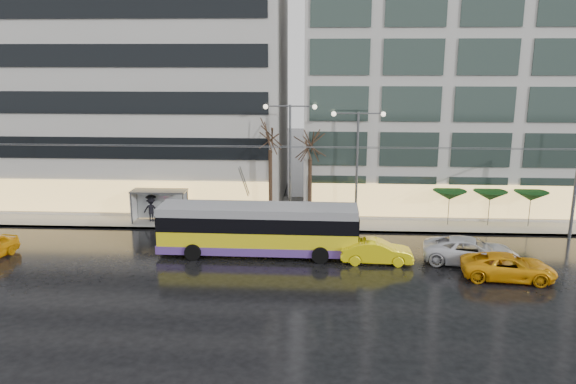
{
  "coord_description": "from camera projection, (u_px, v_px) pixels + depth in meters",
  "views": [
    {
      "loc": [
        4.13,
        -30.48,
        12.6
      ],
      "look_at": [
        2.17,
        5.0,
        3.98
      ],
      "focal_mm": 35.0,
      "sensor_mm": 36.0,
      "label": 1
    }
  ],
  "objects": [
    {
      "name": "street_lamp_near",
      "position": [
        290.0,
        147.0,
        41.73
      ],
      "size": [
        3.96,
        0.36,
        9.03
      ],
      "color": "#595B60",
      "rests_on": "sidewalk"
    },
    {
      "name": "pedestrian_c",
      "position": [
        151.0,
        207.0,
        43.29
      ],
      "size": [
        1.22,
        0.83,
        2.11
      ],
      "color": "black",
      "rests_on": "sidewalk"
    },
    {
      "name": "taxi_b",
      "position": [
        376.0,
        251.0,
        35.0
      ],
      "size": [
        4.51,
        1.66,
        1.48
      ],
      "primitive_type": "imported",
      "rotation": [
        0.0,
        0.0,
        1.55
      ],
      "color": "yellow",
      "rests_on": "ground"
    },
    {
      "name": "bus_shelter",
      "position": [
        155.0,
        198.0,
        43.12
      ],
      "size": [
        4.2,
        1.6,
        2.51
      ],
      "color": "#595B60",
      "rests_on": "sidewalk"
    },
    {
      "name": "building_right",
      "position": [
        497.0,
        56.0,
        47.2
      ],
      "size": [
        32.0,
        14.0,
        25.0
      ],
      "primitive_type": "cube",
      "color": "#B2AFAA",
      "rests_on": "sidewalk"
    },
    {
      "name": "building_left",
      "position": [
        91.0,
        73.0,
        49.43
      ],
      "size": [
        34.0,
        14.0,
        22.0
      ],
      "primitive_type": "cube",
      "color": "#B2AFAA",
      "rests_on": "sidewalk"
    },
    {
      "name": "parasol_a",
      "position": [
        449.0,
        195.0,
        42.11
      ],
      "size": [
        2.5,
        2.5,
        2.65
      ],
      "color": "#595B60",
      "rests_on": "sidewalk"
    },
    {
      "name": "pedestrian_a",
      "position": [
        165.0,
        206.0,
        42.53
      ],
      "size": [
        1.27,
        1.28,
        2.19
      ],
      "color": "black",
      "rests_on": "sidewalk"
    },
    {
      "name": "sedan_silver",
      "position": [
        471.0,
        251.0,
        34.86
      ],
      "size": [
        6.25,
        3.83,
        1.62
      ],
      "primitive_type": "imported",
      "rotation": [
        0.0,
        0.0,
        1.36
      ],
      "color": "silver",
      "rests_on": "ground"
    },
    {
      "name": "sidewalk",
      "position": [
        292.0,
        212.0,
        46.22
      ],
      "size": [
        80.0,
        10.0,
        0.15
      ],
      "primitive_type": "cube",
      "color": "gray",
      "rests_on": "ground"
    },
    {
      "name": "street_lamp_far",
      "position": [
        357.0,
        152.0,
        41.52
      ],
      "size": [
        3.96,
        0.36,
        8.53
      ],
      "color": "#595B60",
      "rests_on": "sidewalk"
    },
    {
      "name": "catenary",
      "position": [
        274.0,
        178.0,
        39.41
      ],
      "size": [
        42.24,
        5.12,
        7.0
      ],
      "color": "#595B60",
      "rests_on": "ground"
    },
    {
      "name": "parasol_b",
      "position": [
        490.0,
        196.0,
        41.95
      ],
      "size": [
        2.5,
        2.5,
        2.65
      ],
      "color": "#595B60",
      "rests_on": "sidewalk"
    },
    {
      "name": "parasol_c",
      "position": [
        531.0,
        196.0,
        41.79
      ],
      "size": [
        2.5,
        2.5,
        2.65
      ],
      "color": "#595B60",
      "rests_on": "sidewalk"
    },
    {
      "name": "ground",
      "position": [
        246.0,
        278.0,
        32.76
      ],
      "size": [
        140.0,
        140.0,
        0.0
      ],
      "primitive_type": "plane",
      "color": "black",
      "rests_on": "ground"
    },
    {
      "name": "pedestrian_b",
      "position": [
        195.0,
        213.0,
        42.46
      ],
      "size": [
        0.86,
        0.67,
        1.75
      ],
      "color": "black",
      "rests_on": "sidewalk"
    },
    {
      "name": "trolleybus",
      "position": [
        258.0,
        231.0,
        36.26
      ],
      "size": [
        12.89,
        5.1,
        5.95
      ],
      "color": "yellow",
      "rests_on": "ground"
    },
    {
      "name": "taxi_c",
      "position": [
        508.0,
        267.0,
        32.48
      ],
      "size": [
        5.53,
        2.99,
        1.47
      ],
      "primitive_type": "imported",
      "rotation": [
        0.0,
        0.0,
        1.46
      ],
      "color": "orange",
      "rests_on": "ground"
    },
    {
      "name": "tree_a",
      "position": [
        270.0,
        132.0,
        41.74
      ],
      "size": [
        3.2,
        3.2,
        8.4
      ],
      "color": "black",
      "rests_on": "sidewalk"
    },
    {
      "name": "kerb",
      "position": [
        289.0,
        230.0,
        41.42
      ],
      "size": [
        80.0,
        0.1,
        0.15
      ],
      "primitive_type": "cube",
      "color": "slate",
      "rests_on": "ground"
    },
    {
      "name": "tree_b",
      "position": [
        310.0,
        141.0,
        41.94
      ],
      "size": [
        3.2,
        3.2,
        7.7
      ],
      "color": "black",
      "rests_on": "sidewalk"
    }
  ]
}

